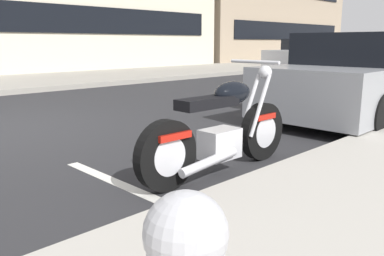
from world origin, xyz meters
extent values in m
cube|color=gray|center=(12.00, 6.55, 0.07)|extent=(120.00, 5.00, 0.14)
cube|color=silver|center=(0.00, -3.45, 0.00)|extent=(0.12, 2.20, 0.01)
cylinder|color=black|center=(1.62, -3.70, 0.32)|extent=(0.65, 0.12, 0.65)
cylinder|color=silver|center=(1.62, -3.70, 0.32)|extent=(0.36, 0.12, 0.36)
cylinder|color=black|center=(0.21, -3.68, 0.32)|extent=(0.65, 0.12, 0.65)
cylinder|color=silver|center=(0.21, -3.68, 0.32)|extent=(0.36, 0.12, 0.36)
cube|color=silver|center=(0.92, -3.69, 0.31)|extent=(0.40, 0.27, 0.30)
cube|color=black|center=(0.74, -3.69, 0.74)|extent=(0.68, 0.23, 0.10)
ellipsoid|color=black|center=(1.10, -3.70, 0.80)|extent=(0.48, 0.25, 0.24)
cube|color=#B7190F|center=(0.26, -3.68, 0.50)|extent=(0.36, 0.18, 0.06)
cube|color=#B7190F|center=(1.60, -3.70, 0.50)|extent=(0.32, 0.16, 0.06)
cylinder|color=silver|center=(1.48, -3.63, 0.64)|extent=(0.34, 0.05, 0.65)
cylinder|color=silver|center=(1.47, -3.77, 0.64)|extent=(0.34, 0.05, 0.65)
cylinder|color=silver|center=(1.44, -3.70, 1.10)|extent=(0.04, 0.62, 0.04)
sphere|color=silver|center=(1.64, -3.70, 0.98)|extent=(0.15, 0.15, 0.15)
cylinder|color=silver|center=(0.62, -3.83, 0.21)|extent=(0.71, 0.10, 0.16)
cube|color=gray|center=(5.18, -3.34, 0.55)|extent=(4.66, 1.87, 0.78)
cube|color=black|center=(5.12, -3.34, 1.19)|extent=(2.25, 1.70, 0.52)
cylinder|color=black|center=(6.71, -2.50, 0.31)|extent=(0.62, 0.23, 0.62)
cylinder|color=black|center=(3.64, -2.52, 0.31)|extent=(0.62, 0.23, 0.62)
cylinder|color=black|center=(3.66, -4.19, 0.31)|extent=(0.62, 0.23, 0.62)
cube|color=silver|center=(14.79, 3.34, 0.56)|extent=(4.18, 2.09, 0.81)
cube|color=black|center=(15.02, 3.32, 1.21)|extent=(2.02, 1.80, 0.49)
cylinder|color=black|center=(13.40, 2.60, 0.31)|extent=(0.63, 0.26, 0.62)
cylinder|color=black|center=(13.51, 4.26, 0.31)|extent=(0.63, 0.26, 0.62)
cylinder|color=black|center=(16.08, 2.42, 0.31)|extent=(0.63, 0.26, 0.62)
cylinder|color=black|center=(16.19, 4.07, 0.31)|extent=(0.63, 0.26, 0.62)
sphere|color=#B7B7BC|center=(-1.31, -5.52, 0.79)|extent=(0.24, 0.24, 0.24)
cube|color=black|center=(8.05, 8.82, 2.21)|extent=(11.04, 0.06, 1.10)
cube|color=black|center=(22.49, 8.82, 2.03)|extent=(12.36, 0.06, 1.10)
camera|label=1|loc=(-2.00, -6.25, 1.30)|focal=37.20mm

